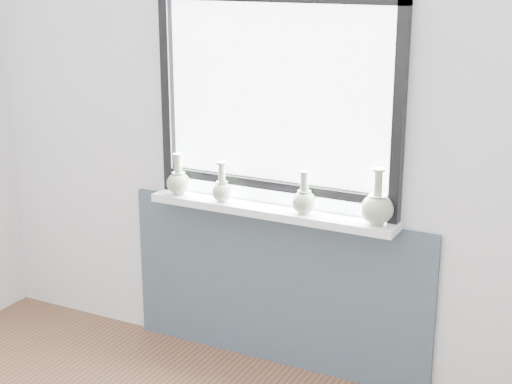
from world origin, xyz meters
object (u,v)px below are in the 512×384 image
at_px(windowsill, 270,211).
at_px(vase_a, 179,181).
at_px(vase_c, 304,200).
at_px(vase_b, 222,189).
at_px(vase_d, 377,207).

height_order(windowsill, vase_a, vase_a).
relative_size(vase_a, vase_c, 1.03).
bearing_deg(vase_b, vase_c, 0.91).
relative_size(windowsill, vase_a, 6.00).
bearing_deg(windowsill, vase_a, -177.76).
distance_m(windowsill, vase_d, 0.57).
relative_size(windowsill, vase_d, 4.91).
relative_size(vase_a, vase_b, 1.05).
distance_m(windowsill, vase_b, 0.28).
xyz_separation_m(vase_b, vase_d, (0.82, 0.02, 0.02)).
relative_size(vase_a, vase_d, 0.82).
height_order(vase_b, vase_c, vase_c).
bearing_deg(vase_b, vase_a, 178.81).
xyz_separation_m(vase_b, vase_c, (0.46, 0.01, 0.00)).
height_order(vase_b, vase_d, vase_d).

